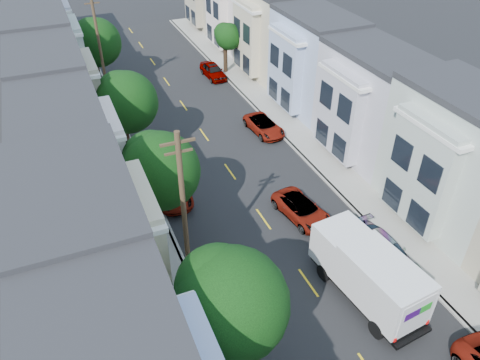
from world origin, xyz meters
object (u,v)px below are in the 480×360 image
Objects in this scene: fedex_truck at (368,272)px; parked_right_c at (264,126)px; lead_sedan at (302,210)px; utility_pole_far at (100,48)px; parked_left_d at (172,190)px; tree_far_r at (228,37)px; tree_c at (159,172)px; parked_left_c at (219,286)px; parked_right_b at (384,252)px; utility_pole_near at (185,220)px; tree_e at (96,43)px; parked_right_d at (213,71)px; tree_d at (125,103)px; tree_b at (229,305)px.

fedex_truck reaches higher than parked_right_c.
parked_right_c is (2.49, 11.20, -0.02)m from lead_sedan.
parked_left_d is (1.40, -17.44, -4.48)m from utility_pole_far.
tree_c is at bearing -120.14° from tree_far_r.
parked_right_b is (9.80, -1.42, 0.14)m from parked_left_c.
utility_pole_near is at bearing -115.31° from tree_far_r.
utility_pole_far is (0.00, 20.82, 0.40)m from tree_c.
fedex_truck is (8.63, -9.15, -2.93)m from tree_c.
parked_right_d is at bearing -9.85° from tree_e.
tree_d reaches higher than lead_sedan.
utility_pole_far is 1.46× the size of fedex_truck.
utility_pole_far reaches higher than fedex_truck.
utility_pole_far is at bearing 90.00° from tree_c.
tree_e is 1.45× the size of parked_left_d.
tree_c is at bearing 158.37° from lead_sedan.
fedex_truck is 1.51× the size of parked_right_d.
tree_b is at bearing -123.50° from parked_right_c.
parked_left_c is at bearing -112.36° from tree_far_r.
fedex_truck reaches higher than parked_right_d.
tree_d reaches higher than parked_left_d.
lead_sedan is 0.96× the size of parked_left_d.
fedex_truck is 1.48× the size of lead_sedan.
lead_sedan is at bearing -100.31° from tree_far_r.
utility_pole_far is at bearing -171.80° from tree_far_r.
tree_e reaches higher than lead_sedan.
tree_far_r is (13.19, 13.15, -0.95)m from tree_d.
utility_pole_near reaches higher than tree_far_r.
tree_far_r is at bearing 44.91° from tree_d.
tree_b reaches higher than parked_left_c.
tree_e is 1.55× the size of parked_right_d.
parked_right_d reaches higher than parked_right_c.
parked_right_d is at bearing 79.26° from fedex_truck.
parked_right_d is at bearing 87.04° from parked_right_b.
tree_d is (0.00, 20.66, -0.67)m from tree_b.
tree_c is 1.58× the size of parked_right_d.
utility_pole_near is at bearing 146.08° from parked_left_c.
tree_d is 20.70m from parked_right_b.
parked_left_d is at bearing -85.41° from utility_pole_far.
fedex_truck reaches higher than parked_left_c.
parked_left_c is 0.91× the size of parked_left_d.
parked_left_c is (1.40, -5.94, -4.14)m from tree_c.
parked_right_b is 1.11× the size of parked_right_d.
utility_pole_far is 2.22× the size of parked_right_c.
tree_c is 13.99m from parked_right_b.
parked_left_d is at bearing -153.70° from parked_right_c.
utility_pole_far reaches higher than tree_e.
tree_e is at bearing 90.00° from tree_b.
utility_pole_near reaches higher than parked_right_c.
parked_right_c is at bearing -92.60° from parked_right_d.
tree_far_r reaches higher than fedex_truck.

